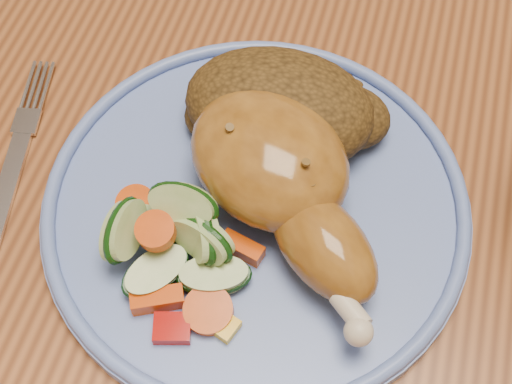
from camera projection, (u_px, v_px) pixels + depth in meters
ground at (339, 370)px, 1.21m from camera, size 4.00×4.00×0.00m
dining_table at (414, 144)px, 0.63m from camera, size 0.90×1.40×0.75m
plate at (256, 208)px, 0.50m from camera, size 0.30×0.30×0.01m
plate_rim at (256, 200)px, 0.49m from camera, size 0.29×0.29×0.01m
chicken_leg at (282, 178)px, 0.47m from camera, size 0.18×0.18×0.06m
rice_pilaf at (283, 109)px, 0.51m from camera, size 0.15×0.10×0.06m
vegetable_pile at (176, 245)px, 0.46m from camera, size 0.11×0.11×0.05m
fork at (12, 171)px, 0.52m from camera, size 0.05×0.17×0.00m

